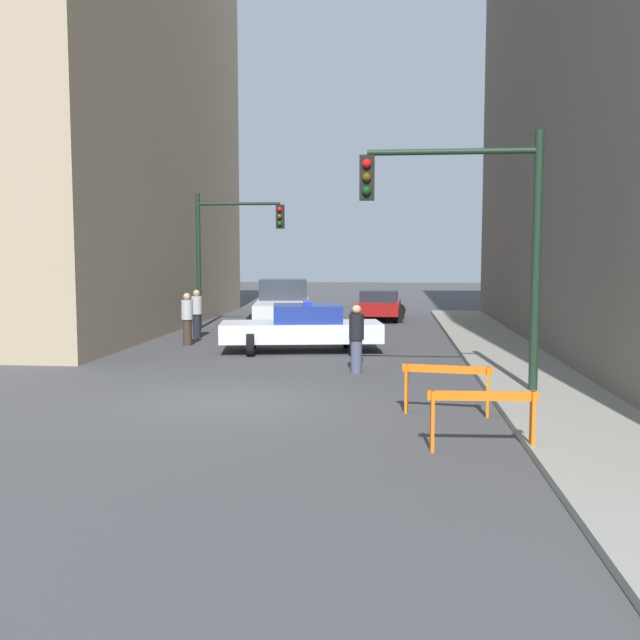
{
  "coord_description": "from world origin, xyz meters",
  "views": [
    {
      "loc": [
        2.99,
        -13.44,
        2.87
      ],
      "look_at": [
        1.13,
        5.38,
        1.13
      ],
      "focal_mm": 40.0,
      "sensor_mm": 36.0,
      "label": 1
    }
  ],
  "objects_px": {
    "pedestrian_crossing": "(187,318)",
    "white_truck": "(283,306)",
    "barrier_front": "(482,410)",
    "police_car": "(302,327)",
    "pedestrian_sidewalk": "(356,338)",
    "traffic_light_near": "(478,222)",
    "parked_car_near": "(379,304)",
    "barrier_mid": "(447,381)",
    "pedestrian_corner": "(197,313)",
    "traffic_light_far": "(226,241)"
  },
  "relations": [
    {
      "from": "traffic_light_far",
      "to": "police_car",
      "type": "relative_size",
      "value": 1.05
    },
    {
      "from": "parked_car_near",
      "to": "pedestrian_corner",
      "type": "distance_m",
      "value": 9.69
    },
    {
      "from": "white_truck",
      "to": "pedestrian_sidewalk",
      "type": "relative_size",
      "value": 3.38
    },
    {
      "from": "traffic_light_near",
      "to": "pedestrian_corner",
      "type": "xyz_separation_m",
      "value": [
        -8.37,
        9.26,
        -2.67
      ]
    },
    {
      "from": "pedestrian_sidewalk",
      "to": "barrier_mid",
      "type": "bearing_deg",
      "value": -80.91
    },
    {
      "from": "pedestrian_crossing",
      "to": "white_truck",
      "type": "bearing_deg",
      "value": -6.35
    },
    {
      "from": "pedestrian_sidewalk",
      "to": "barrier_front",
      "type": "relative_size",
      "value": 1.04
    },
    {
      "from": "traffic_light_far",
      "to": "barrier_front",
      "type": "bearing_deg",
      "value": -65.37
    },
    {
      "from": "pedestrian_corner",
      "to": "traffic_light_near",
      "type": "bearing_deg",
      "value": 161.71
    },
    {
      "from": "white_truck",
      "to": "parked_car_near",
      "type": "bearing_deg",
      "value": 43.05
    },
    {
      "from": "traffic_light_far",
      "to": "barrier_mid",
      "type": "distance_m",
      "value": 16.28
    },
    {
      "from": "traffic_light_far",
      "to": "barrier_front",
      "type": "relative_size",
      "value": 3.25
    },
    {
      "from": "traffic_light_far",
      "to": "parked_car_near",
      "type": "bearing_deg",
      "value": 37.03
    },
    {
      "from": "pedestrian_corner",
      "to": "pedestrian_sidewalk",
      "type": "relative_size",
      "value": 1.0
    },
    {
      "from": "traffic_light_near",
      "to": "police_car",
      "type": "height_order",
      "value": "traffic_light_near"
    },
    {
      "from": "traffic_light_near",
      "to": "pedestrian_sidewalk",
      "type": "relative_size",
      "value": 3.13
    },
    {
      "from": "barrier_front",
      "to": "barrier_mid",
      "type": "bearing_deg",
      "value": 97.79
    },
    {
      "from": "barrier_mid",
      "to": "white_truck",
      "type": "bearing_deg",
      "value": 109.73
    },
    {
      "from": "traffic_light_near",
      "to": "pedestrian_sidewalk",
      "type": "height_order",
      "value": "traffic_light_near"
    },
    {
      "from": "pedestrian_crossing",
      "to": "barrier_front",
      "type": "bearing_deg",
      "value": -128.44
    },
    {
      "from": "pedestrian_corner",
      "to": "parked_car_near",
      "type": "bearing_deg",
      "value": -99.87
    },
    {
      "from": "barrier_mid",
      "to": "pedestrian_corner",
      "type": "bearing_deg",
      "value": 124.38
    },
    {
      "from": "pedestrian_crossing",
      "to": "traffic_light_near",
      "type": "bearing_deg",
      "value": -113.94
    },
    {
      "from": "parked_car_near",
      "to": "barrier_front",
      "type": "distance_m",
      "value": 21.13
    },
    {
      "from": "police_car",
      "to": "traffic_light_near",
      "type": "bearing_deg",
      "value": -153.69
    },
    {
      "from": "parked_car_near",
      "to": "barrier_front",
      "type": "xyz_separation_m",
      "value": [
        1.82,
        -21.06,
        -0.06
      ]
    },
    {
      "from": "barrier_front",
      "to": "police_car",
      "type": "bearing_deg",
      "value": 110.64
    },
    {
      "from": "white_truck",
      "to": "barrier_mid",
      "type": "distance_m",
      "value": 15.18
    },
    {
      "from": "traffic_light_far",
      "to": "barrier_mid",
      "type": "height_order",
      "value": "traffic_light_far"
    },
    {
      "from": "traffic_light_near",
      "to": "barrier_mid",
      "type": "relative_size",
      "value": 3.27
    },
    {
      "from": "police_car",
      "to": "parked_car_near",
      "type": "relative_size",
      "value": 1.13
    },
    {
      "from": "pedestrian_crossing",
      "to": "pedestrian_sidewalk",
      "type": "bearing_deg",
      "value": -112.79
    },
    {
      "from": "traffic_light_near",
      "to": "police_car",
      "type": "distance_m",
      "value": 7.96
    },
    {
      "from": "pedestrian_crossing",
      "to": "barrier_mid",
      "type": "distance_m",
      "value": 11.79
    },
    {
      "from": "barrier_mid",
      "to": "pedestrian_crossing",
      "type": "bearing_deg",
      "value": 128.94
    },
    {
      "from": "parked_car_near",
      "to": "pedestrian_crossing",
      "type": "distance_m",
      "value": 11.19
    },
    {
      "from": "police_car",
      "to": "pedestrian_sidewalk",
      "type": "distance_m",
      "value": 4.02
    },
    {
      "from": "parked_car_near",
      "to": "barrier_mid",
      "type": "xyz_separation_m",
      "value": [
        1.5,
        -18.67,
        -0.06
      ]
    },
    {
      "from": "pedestrian_crossing",
      "to": "barrier_front",
      "type": "height_order",
      "value": "pedestrian_crossing"
    },
    {
      "from": "police_car",
      "to": "pedestrian_corner",
      "type": "distance_m",
      "value": 5.17
    },
    {
      "from": "traffic_light_near",
      "to": "parked_car_near",
      "type": "distance_m",
      "value": 17.13
    },
    {
      "from": "pedestrian_crossing",
      "to": "pedestrian_corner",
      "type": "relative_size",
      "value": 1.0
    },
    {
      "from": "pedestrian_corner",
      "to": "barrier_front",
      "type": "distance_m",
      "value": 15.75
    },
    {
      "from": "parked_car_near",
      "to": "pedestrian_sidewalk",
      "type": "bearing_deg",
      "value": -89.01
    },
    {
      "from": "police_car",
      "to": "barrier_front",
      "type": "relative_size",
      "value": 3.08
    },
    {
      "from": "parked_car_near",
      "to": "pedestrian_corner",
      "type": "height_order",
      "value": "pedestrian_corner"
    },
    {
      "from": "pedestrian_sidewalk",
      "to": "barrier_front",
      "type": "xyz_separation_m",
      "value": [
        2.15,
        -6.78,
        -0.24
      ]
    },
    {
      "from": "traffic_light_near",
      "to": "pedestrian_crossing",
      "type": "xyz_separation_m",
      "value": [
        -8.13,
        7.24,
        -2.67
      ]
    },
    {
      "from": "barrier_mid",
      "to": "barrier_front",
      "type": "bearing_deg",
      "value": -82.21
    },
    {
      "from": "traffic_light_near",
      "to": "white_truck",
      "type": "xyz_separation_m",
      "value": [
        -5.84,
        12.36,
        -2.62
      ]
    }
  ]
}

